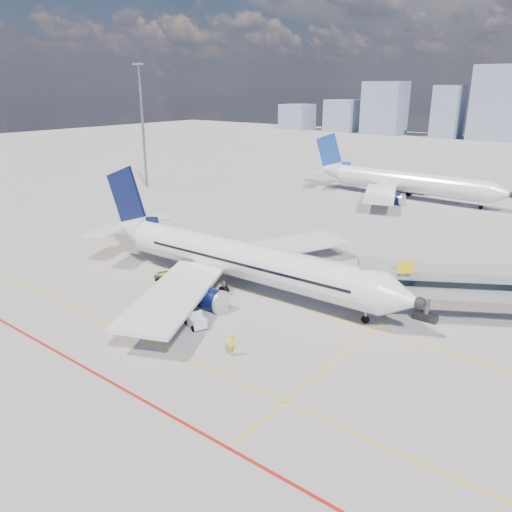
{
  "coord_description": "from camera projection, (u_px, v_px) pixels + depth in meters",
  "views": [
    {
      "loc": [
        30.68,
        -30.66,
        20.98
      ],
      "look_at": [
        0.06,
        8.47,
        4.0
      ],
      "focal_mm": 35.0,
      "sensor_mm": 36.0,
      "label": 1
    }
  ],
  "objects": [
    {
      "name": "belt_loader",
      "position": [
        175.0,
        276.0,
        56.27
      ],
      "size": [
        5.8,
        3.54,
        2.39
      ],
      "rotation": [
        0.0,
        0.0,
        0.42
      ],
      "color": "black",
      "rests_on": "ground"
    },
    {
      "name": "cargo_dolly",
      "position": [
        181.0,
        303.0,
        48.29
      ],
      "size": [
        3.76,
        2.58,
        1.89
      ],
      "rotation": [
        0.0,
        0.0,
        -0.34
      ],
      "color": "black",
      "rests_on": "ground"
    },
    {
      "name": "main_aircraft",
      "position": [
        233.0,
        258.0,
        54.27
      ],
      "size": [
        41.52,
        36.17,
        12.1
      ],
      "rotation": [
        0.0,
        0.0,
        0.03
      ],
      "color": "silver",
      "rests_on": "ground"
    },
    {
      "name": "ramp_worker",
      "position": [
        231.0,
        345.0,
        40.68
      ],
      "size": [
        0.62,
        0.79,
        1.93
      ],
      "primitive_type": "imported",
      "rotation": [
        0.0,
        0.0,
        1.33
      ],
      "color": "yellow",
      "rests_on": "ground"
    },
    {
      "name": "second_aircraft",
      "position": [
        401.0,
        182.0,
        97.68
      ],
      "size": [
        40.91,
        35.64,
        11.92
      ],
      "rotation": [
        0.0,
        0.0,
        -0.04
      ],
      "color": "silver",
      "rests_on": "ground"
    },
    {
      "name": "floodlight_mast_nw",
      "position": [
        143.0,
        123.0,
        105.01
      ],
      "size": [
        3.2,
        0.61,
        25.45
      ],
      "color": "slate",
      "rests_on": "ground"
    },
    {
      "name": "ground",
      "position": [
        201.0,
        318.0,
        47.52
      ],
      "size": [
        420.0,
        420.0,
        0.0
      ],
      "primitive_type": "plane",
      "color": "gray",
      "rests_on": "ground"
    },
    {
      "name": "apron_markings",
      "position": [
        166.0,
        331.0,
        44.94
      ],
      "size": [
        90.0,
        35.12,
        0.01
      ],
      "color": "#D7B70B",
      "rests_on": "ground"
    },
    {
      "name": "baggage_tug",
      "position": [
        195.0,
        318.0,
        45.75
      ],
      "size": [
        2.68,
        2.17,
        1.64
      ],
      "rotation": [
        0.0,
        0.0,
        -0.37
      ],
      "color": "silver",
      "rests_on": "ground"
    }
  ]
}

